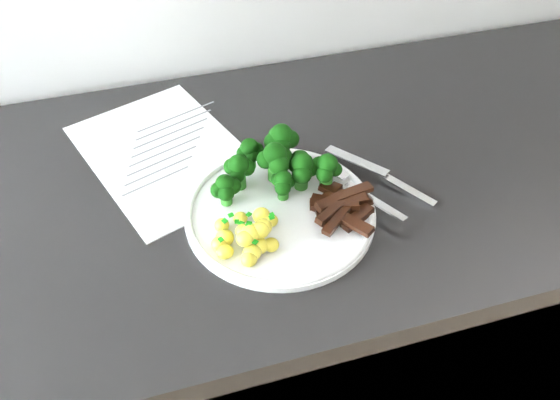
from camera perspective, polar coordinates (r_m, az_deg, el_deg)
The scene contains 8 objects.
counter at distance 1.20m, azimuth -2.24°, elevation -14.40°, with size 2.44×0.61×0.92m.
recipe_paper at distance 0.90m, azimuth -11.73°, elevation 4.82°, with size 0.31×0.37×0.00m.
plate at distance 0.78m, azimuth -0.00°, elevation -1.15°, with size 0.27×0.27×0.02m.
broccoli at distance 0.79m, azimuth -0.31°, elevation 3.87°, with size 0.19×0.12×0.07m.
potatoes at distance 0.73m, azimuth -3.29°, elevation -3.69°, with size 0.10×0.09×0.04m.
beef_strips at distance 0.78m, azimuth 6.31°, elevation -0.65°, with size 0.10×0.12×0.03m.
fork at distance 0.80m, azimuth 8.55°, elevation 0.86°, with size 0.08×0.16×0.02m.
knife at distance 0.84m, azimuth 11.57°, elevation 1.83°, with size 0.12×0.16×0.02m.
Camera 1 is at (-0.10, 1.07, 1.49)m, focal length 35.47 mm.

